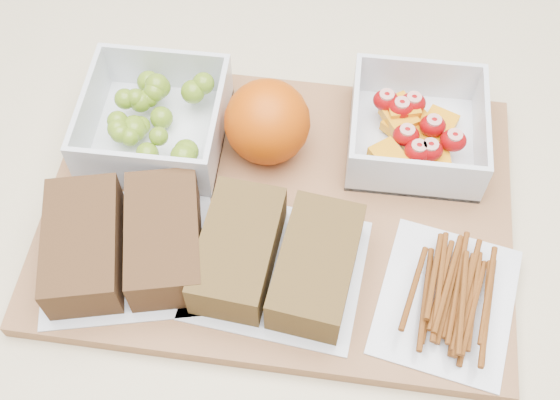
% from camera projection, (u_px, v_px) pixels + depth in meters
% --- Properties ---
extents(counter, '(1.20, 0.90, 0.90)m').
position_uv_depth(counter, '(290.00, 365.00, 1.04)').
color(counter, beige).
rests_on(counter, ground).
extents(cutting_board, '(0.43, 0.31, 0.02)m').
position_uv_depth(cutting_board, '(278.00, 209.00, 0.64)').
color(cutting_board, '#96643E').
rests_on(cutting_board, counter).
extents(grape_container, '(0.13, 0.13, 0.05)m').
position_uv_depth(grape_container, '(155.00, 120.00, 0.66)').
color(grape_container, silver).
rests_on(grape_container, cutting_board).
extents(fruit_container, '(0.12, 0.12, 0.05)m').
position_uv_depth(fruit_container, '(415.00, 131.00, 0.66)').
color(fruit_container, silver).
rests_on(fruit_container, cutting_board).
extents(orange, '(0.08, 0.08, 0.08)m').
position_uv_depth(orange, '(267.00, 122.00, 0.64)').
color(orange, '#C84904').
rests_on(orange, cutting_board).
extents(sandwich_bag_left, '(0.17, 0.16, 0.04)m').
position_uv_depth(sandwich_bag_left, '(124.00, 242.00, 0.59)').
color(sandwich_bag_left, silver).
rests_on(sandwich_bag_left, cutting_board).
extents(sandwich_bag_center, '(0.16, 0.14, 0.04)m').
position_uv_depth(sandwich_bag_center, '(277.00, 259.00, 0.58)').
color(sandwich_bag_center, silver).
rests_on(sandwich_bag_center, cutting_board).
extents(pretzel_bag, '(0.13, 0.15, 0.03)m').
position_uv_depth(pretzel_bag, '(450.00, 294.00, 0.57)').
color(pretzel_bag, silver).
rests_on(pretzel_bag, cutting_board).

